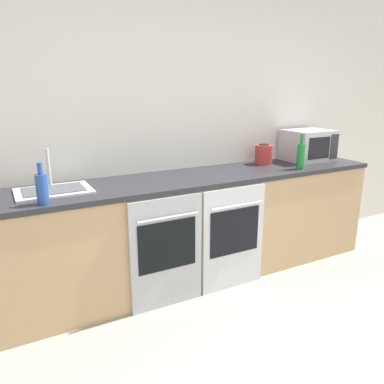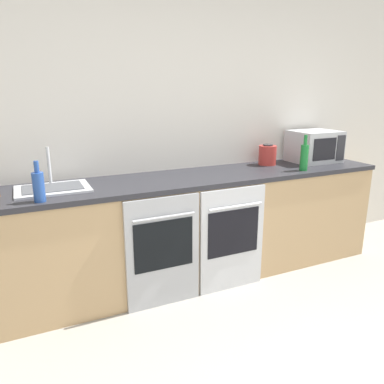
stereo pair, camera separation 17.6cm
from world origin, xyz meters
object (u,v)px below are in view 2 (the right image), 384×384
Objects in this scene: oven_left at (163,252)px; oven_right at (232,239)px; microwave at (314,146)px; kettle at (267,155)px; sink at (53,188)px; bottle_green at (304,157)px; bottle_blue at (39,186)px.

oven_left is 1.00× the size of oven_right.
kettle is (-0.51, 0.07, -0.06)m from microwave.
microwave is at bearing 1.03° from sink.
bottle_green is at bearing 5.02° from oven_left.
sink is (-1.32, 0.37, 0.50)m from oven_right.
microwave is 0.88× the size of sink.
oven_right is at bearing -171.22° from bottle_green.
bottle_green reaches higher than bottle_blue.
oven_left is 0.61m from oven_right.
sink reaches higher than bottle_blue.
bottle_green reaches higher than kettle.
bottle_blue is (-0.82, 0.09, 0.59)m from oven_left.
sink reaches higher than kettle.
kettle is (2.08, 0.39, -0.01)m from bottle_blue.
bottle_green reaches higher than oven_left.
sink reaches higher than oven_right.
microwave is 2.50m from sink.
oven_right is (0.61, 0.00, 0.00)m from oven_left.
bottle_blue is (-2.60, -0.33, -0.05)m from microwave.
bottle_blue is 2.22m from bottle_green.
microwave is 2.32× the size of kettle.
oven_left is at bearing -27.27° from sink.
microwave is at bearing 13.07° from oven_left.
microwave is 2.62m from bottle_blue.
oven_left is at bearing -159.28° from kettle.
oven_right is 1.40m from microwave.
bottle_blue is at bearing -179.03° from bottle_green.
kettle is (1.27, 0.48, 0.58)m from oven_left.
oven_right is at bearing -160.60° from microwave.
sink is at bearing 152.73° from oven_left.
kettle is at bearing 3.18° from sink.
kettle is at bearing 10.68° from bottle_blue.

